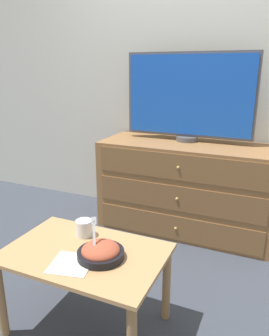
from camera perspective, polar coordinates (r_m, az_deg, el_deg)
The scene contains 8 objects.
ground_plane at distance 3.14m, azimuth 10.87°, elevation -8.09°, with size 12.00×12.00×0.00m, color #383D47.
wall_back at distance 2.88m, azimuth 12.48°, elevation 16.32°, with size 12.00×0.05×2.60m.
dresser at distance 2.74m, azimuth 9.01°, elevation -3.38°, with size 1.41×0.55×0.74m.
tv at distance 2.69m, azimuth 9.49°, elevation 12.13°, with size 1.04×0.18×0.70m.
coffee_table at distance 1.73m, azimuth -8.59°, elevation -16.28°, with size 0.79×0.52×0.45m.
takeout_bowl at distance 1.62m, azimuth -5.91°, elevation -14.34°, with size 0.23×0.23×0.19m.
drink_cup at distance 1.81m, azimuth -8.77°, elevation -10.46°, with size 0.09×0.09×0.09m.
napkin at distance 1.60m, azimuth -10.93°, elevation -16.07°, with size 0.22×0.22×0.00m.
Camera 1 is at (0.59, -2.79, 1.32)m, focal length 35.00 mm.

